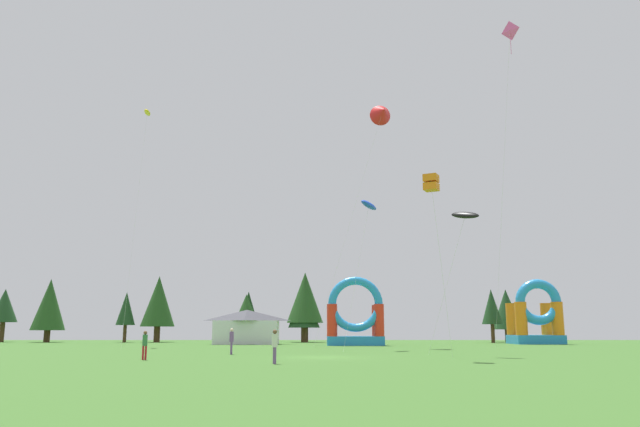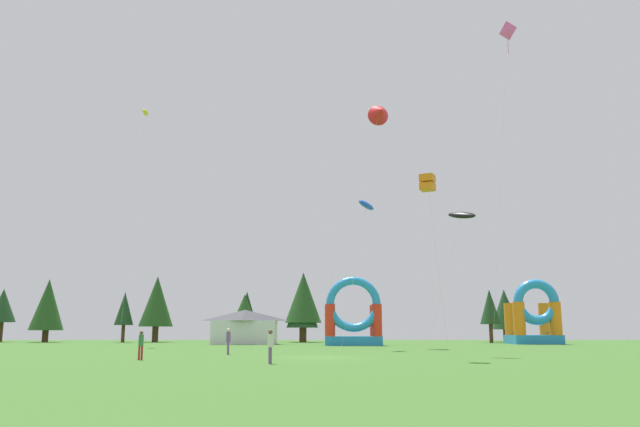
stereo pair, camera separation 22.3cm
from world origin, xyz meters
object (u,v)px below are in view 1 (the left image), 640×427
(kite_black_parafoil, at_px, (464,215))
(kite_blue_parafoil, at_px, (368,205))
(kite_red_delta, at_px, (381,112))
(inflatable_yellow_castle, at_px, (535,320))
(person_midfield, at_px, (230,339))
(inflatable_blue_arch, at_px, (354,320))
(person_far_side, at_px, (143,343))
(kite_pink_diamond, at_px, (508,34))
(kite_yellow_parafoil, at_px, (146,113))
(kite_orange_box, at_px, (430,183))
(person_left_edge, at_px, (273,343))
(festival_tent, at_px, (245,327))

(kite_black_parafoil, distance_m, kite_blue_parafoil, 13.90)
(kite_red_delta, relative_size, inflatable_yellow_castle, 3.39)
(person_midfield, xyz_separation_m, inflatable_yellow_castle, (31.32, 29.53, 1.74))
(inflatable_blue_arch, bearing_deg, person_far_side, -114.02)
(kite_black_parafoil, xyz_separation_m, inflatable_blue_arch, (-6.09, 25.75, -6.68))
(kite_blue_parafoil, distance_m, person_midfield, 18.47)
(person_midfield, bearing_deg, person_far_side, 152.90)
(kite_pink_diamond, height_order, person_midfield, kite_pink_diamond)
(kite_yellow_parafoil, relative_size, inflatable_yellow_castle, 3.49)
(kite_red_delta, bearing_deg, kite_black_parafoil, -80.56)
(kite_orange_box, relative_size, person_left_edge, 6.39)
(kite_black_parafoil, relative_size, kite_blue_parafoil, 0.75)
(kite_pink_diamond, xyz_separation_m, festival_tent, (-24.62, 22.91, -24.60))
(inflatable_yellow_castle, bearing_deg, kite_blue_parafoil, -137.00)
(kite_orange_box, xyz_separation_m, kite_yellow_parafoil, (-26.03, 29.51, 15.03))
(inflatable_blue_arch, bearing_deg, kite_orange_box, -84.52)
(kite_blue_parafoil, distance_m, person_far_side, 25.43)
(kite_red_delta, xyz_separation_m, festival_tent, (-14.90, 10.53, -22.03))
(kite_blue_parafoil, bearing_deg, kite_pink_diamond, -20.68)
(kite_red_delta, distance_m, person_midfield, 31.73)
(person_left_edge, bearing_deg, kite_yellow_parafoil, 3.59)
(person_far_side, bearing_deg, kite_pink_diamond, 174.58)
(kite_pink_diamond, distance_m, kite_red_delta, 15.94)
(person_far_side, xyz_separation_m, inflatable_blue_arch, (13.79, 30.95, 1.68))
(kite_orange_box, distance_m, inflatable_yellow_castle, 41.87)
(person_far_side, bearing_deg, kite_yellow_parafoil, -104.55)
(kite_yellow_parafoil, height_order, inflatable_blue_arch, kite_yellow_parafoil)
(person_left_edge, bearing_deg, kite_orange_box, -87.10)
(kite_orange_box, relative_size, person_midfield, 6.14)
(kite_yellow_parafoil, xyz_separation_m, inflatable_yellow_castle, (44.52, 7.27, -22.64))
(kite_orange_box, height_order, inflatable_yellow_castle, kite_orange_box)
(kite_pink_diamond, xyz_separation_m, person_left_edge, (-18.50, -17.22, -25.52))
(kite_red_delta, xyz_separation_m, inflatable_blue_arch, (-2.72, 5.50, -21.32))
(person_midfield, relative_size, inflatable_blue_arch, 0.25)
(person_left_edge, xyz_separation_m, festival_tent, (-6.11, 40.13, 0.93))
(kite_yellow_parafoil, bearing_deg, inflatable_blue_arch, 2.97)
(kite_orange_box, relative_size, inflatable_yellow_castle, 1.47)
(kite_red_delta, relative_size, kite_yellow_parafoil, 0.97)
(person_midfield, bearing_deg, kite_orange_box, -119.07)
(inflatable_blue_arch, bearing_deg, kite_red_delta, -63.64)
(kite_red_delta, height_order, inflatable_blue_arch, kite_red_delta)
(person_far_side, relative_size, festival_tent, 0.23)
(kite_pink_diamond, bearing_deg, person_midfield, -165.98)
(kite_pink_diamond, height_order, inflatable_blue_arch, kite_pink_diamond)
(person_far_side, height_order, inflatable_blue_arch, inflatable_blue_arch)
(kite_black_parafoil, bearing_deg, person_far_side, -165.34)
(kite_orange_box, relative_size, festival_tent, 1.52)
(kite_yellow_parafoil, relative_size, inflatable_blue_arch, 3.59)
(kite_orange_box, xyz_separation_m, festival_tent, (-15.12, 35.74, -8.46))
(kite_red_delta, bearing_deg, person_left_edge, -106.53)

